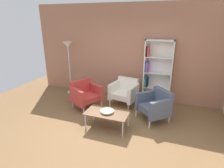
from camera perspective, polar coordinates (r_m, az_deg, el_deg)
ground_plane at (r=4.24m, az=-4.37°, el=-15.80°), size 8.32×8.32×0.00m
brick_back_panel at (r=5.88m, az=5.31°, el=9.58°), size 6.40×0.12×2.90m
bookshelf_tall at (r=5.64m, az=13.20°, el=3.28°), size 0.80×0.30×1.90m
coffee_table_low at (r=4.36m, az=-1.50°, el=-9.03°), size 1.00×0.56×0.40m
decorative_bowl at (r=4.33m, az=-1.51°, el=-8.25°), size 0.32×0.32×0.05m
armchair_by_bookshelf at (r=5.51m, az=3.90°, el=-2.27°), size 0.82×0.77×0.78m
armchair_corner_red at (r=4.79m, az=13.05°, el=-6.16°), size 0.95×0.95×0.78m
armchair_near_window at (r=5.36m, az=-8.20°, el=-3.05°), size 0.90×0.93×0.78m
floor_lamp_torchiere at (r=6.34m, az=-13.28°, el=9.84°), size 0.32×0.32×1.74m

